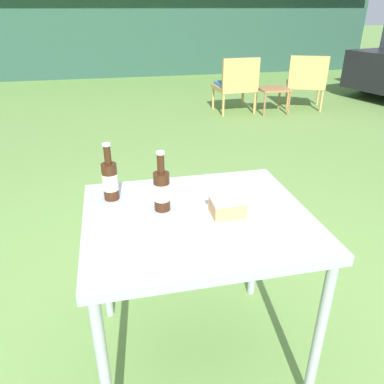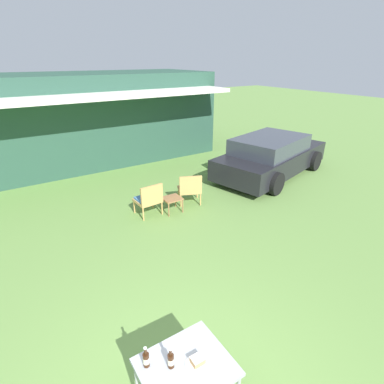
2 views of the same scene
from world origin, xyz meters
TOP-DOWN VIEW (x-y plane):
  - ground_plane at (0.00, 0.00)m, footprint 60.00×60.00m
  - cabin_building at (1.46, 9.53)m, footprint 9.25×4.73m
  - wicker_chair_cushioned at (1.59, 4.25)m, footprint 0.59×0.55m
  - wicker_chair_plain at (2.73, 4.23)m, footprint 0.72×0.70m
  - garden_side_table at (2.13, 4.09)m, footprint 0.44×0.40m
  - patio_table at (0.00, 0.00)m, footprint 0.87×0.74m
  - cake_on_plate at (0.10, -0.04)m, footprint 0.20×0.20m
  - cola_bottle_near at (-0.13, 0.07)m, footprint 0.06×0.06m
  - cola_bottle_far at (-0.32, 0.21)m, footprint 0.06×0.06m
  - fork at (0.04, -0.04)m, footprint 0.18×0.07m

SIDE VIEW (x-z plane):
  - ground_plane at x=0.00m, z-range 0.00..0.00m
  - garden_side_table at x=2.13m, z-range 0.14..0.51m
  - wicker_chair_cushioned at x=1.59m, z-range 0.03..0.84m
  - wicker_chair_plain at x=2.73m, z-range 0.03..0.85m
  - patio_table at x=0.00m, z-range 0.30..1.05m
  - fork at x=0.04m, z-range 0.75..0.75m
  - cake_on_plate at x=0.10m, z-range 0.74..0.82m
  - cola_bottle_near at x=-0.13m, z-range 0.71..0.96m
  - cola_bottle_far at x=-0.32m, z-range 0.71..0.96m
  - cabin_building at x=1.46m, z-range 0.01..3.02m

